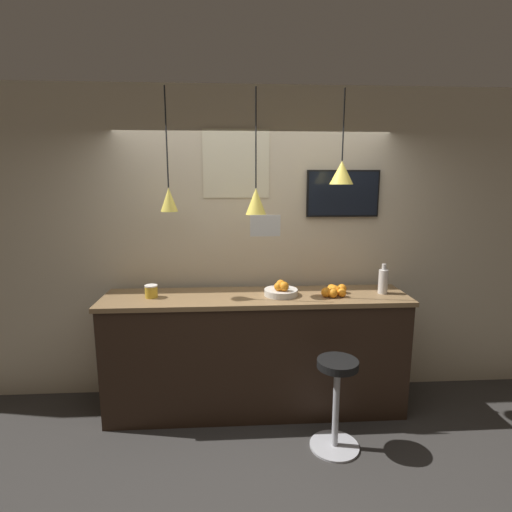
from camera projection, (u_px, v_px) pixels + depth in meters
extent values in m
plane|color=#33302D|center=(262.00, 459.00, 3.00)|extent=(14.00, 14.00, 0.00)
cube|color=beige|center=(253.00, 246.00, 3.80)|extent=(8.00, 0.06, 2.90)
cube|color=black|center=(256.00, 355.00, 3.58)|extent=(2.62, 0.54, 1.04)
cube|color=olive|center=(256.00, 298.00, 3.48)|extent=(2.66, 0.58, 0.04)
cylinder|color=#B7B7BC|center=(334.00, 446.00, 3.15)|extent=(0.39, 0.39, 0.02)
cylinder|color=#B7B7BC|center=(336.00, 407.00, 3.08)|extent=(0.05, 0.05, 0.66)
cylinder|color=black|center=(338.00, 364.00, 3.01)|extent=(0.31, 0.31, 0.06)
cylinder|color=beige|center=(281.00, 292.00, 3.48)|extent=(0.29, 0.29, 0.05)
sphere|color=orange|center=(281.00, 284.00, 3.50)|extent=(0.08, 0.08, 0.08)
sphere|color=orange|center=(284.00, 286.00, 3.41)|extent=(0.08, 0.08, 0.08)
sphere|color=orange|center=(278.00, 287.00, 3.42)|extent=(0.07, 0.07, 0.07)
sphere|color=orange|center=(331.00, 291.00, 3.47)|extent=(0.07, 0.07, 0.07)
sphere|color=orange|center=(333.00, 290.00, 3.51)|extent=(0.07, 0.07, 0.07)
sphere|color=orange|center=(332.00, 289.00, 3.53)|extent=(0.08, 0.08, 0.08)
sphere|color=orange|center=(342.00, 289.00, 3.54)|extent=(0.08, 0.08, 0.08)
sphere|color=orange|center=(342.00, 293.00, 3.42)|extent=(0.08, 0.08, 0.08)
sphere|color=orange|center=(335.00, 290.00, 3.51)|extent=(0.07, 0.07, 0.07)
sphere|color=orange|center=(333.00, 293.00, 3.40)|extent=(0.08, 0.08, 0.08)
sphere|color=orange|center=(336.00, 290.00, 3.49)|extent=(0.08, 0.08, 0.08)
sphere|color=orange|center=(334.00, 290.00, 3.49)|extent=(0.09, 0.09, 0.09)
sphere|color=orange|center=(326.00, 292.00, 3.42)|extent=(0.08, 0.08, 0.08)
cylinder|color=silver|center=(383.00, 282.00, 3.52)|extent=(0.08, 0.08, 0.21)
cylinder|color=silver|center=(384.00, 267.00, 3.49)|extent=(0.04, 0.04, 0.05)
cylinder|color=gold|center=(151.00, 292.00, 3.41)|extent=(0.11, 0.11, 0.10)
cylinder|color=white|center=(151.00, 286.00, 3.40)|extent=(0.11, 0.11, 0.01)
cylinder|color=black|center=(166.00, 138.00, 3.20)|extent=(0.01, 0.01, 0.79)
cone|color=#EAD14C|center=(169.00, 200.00, 3.29)|extent=(0.14, 0.14, 0.20)
sphere|color=#F9EFCC|center=(169.00, 209.00, 3.31)|extent=(0.04, 0.04, 0.04)
cylinder|color=black|center=(256.00, 138.00, 3.24)|extent=(0.01, 0.01, 0.80)
cone|color=#EAD14C|center=(256.00, 201.00, 3.34)|extent=(0.17, 0.17, 0.22)
sphere|color=#F9EFCC|center=(256.00, 212.00, 3.35)|extent=(0.04, 0.04, 0.04)
cylinder|color=black|center=(344.00, 125.00, 3.26)|extent=(0.01, 0.01, 0.57)
cone|color=#EAD14C|center=(342.00, 173.00, 3.34)|extent=(0.20, 0.20, 0.19)
sphere|color=#F9EFCC|center=(341.00, 182.00, 3.35)|extent=(0.04, 0.04, 0.04)
cube|color=black|center=(343.00, 194.00, 3.71)|extent=(0.68, 0.04, 0.43)
cube|color=black|center=(343.00, 194.00, 3.69)|extent=(0.65, 0.01, 0.40)
cube|color=white|center=(265.00, 226.00, 3.15)|extent=(0.24, 0.01, 0.17)
cube|color=beige|center=(236.00, 164.00, 3.61)|extent=(0.60, 0.01, 0.61)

